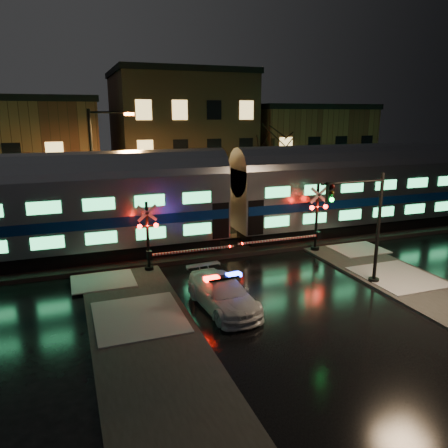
{
  "coord_description": "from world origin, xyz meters",
  "views": [
    {
      "loc": [
        -8.85,
        -19.35,
        8.09
      ],
      "look_at": [
        -0.82,
        2.5,
        2.2
      ],
      "focal_mm": 35.0,
      "sensor_mm": 36.0,
      "label": 1
    }
  ],
  "objects": [
    {
      "name": "ground",
      "position": [
        0.0,
        0.0,
        0.0
      ],
      "size": [
        120.0,
        120.0,
        0.0
      ],
      "primitive_type": "plane",
      "color": "black",
      "rests_on": "ground"
    },
    {
      "name": "sidewalk_right",
      "position": [
        6.5,
        -6.0,
        0.06
      ],
      "size": [
        4.0,
        20.0,
        0.12
      ],
      "primitive_type": "cube",
      "color": "#2D2D2D",
      "rests_on": "ground"
    },
    {
      "name": "crossing_signal_left",
      "position": [
        -4.7,
        2.3,
        1.54
      ],
      "size": [
        5.3,
        0.63,
        3.75
      ],
      "color": "black",
      "rests_on": "ground"
    },
    {
      "name": "ballast",
      "position": [
        0.0,
        5.0,
        0.12
      ],
      "size": [
        90.0,
        4.2,
        0.24
      ],
      "primitive_type": "cube",
      "color": "black",
      "rests_on": "ground"
    },
    {
      "name": "crossing_signal_right",
      "position": [
        4.65,
        2.31,
        1.7
      ],
      "size": [
        5.81,
        0.66,
        4.11
      ],
      "color": "black",
      "rests_on": "ground"
    },
    {
      "name": "building_left",
      "position": [
        -13.0,
        22.0,
        4.5
      ],
      "size": [
        14.0,
        10.0,
        9.0
      ],
      "primitive_type": "cube",
      "color": "brown",
      "rests_on": "ground"
    },
    {
      "name": "police_car",
      "position": [
        -2.95,
        -3.16,
        0.69
      ],
      "size": [
        2.28,
        4.85,
        1.53
      ],
      "rotation": [
        0.0,
        0.0,
        0.08
      ],
      "color": "white",
      "rests_on": "ground"
    },
    {
      "name": "traffic_light",
      "position": [
        4.11,
        -3.1,
        2.91
      ],
      "size": [
        3.54,
        0.67,
        5.47
      ],
      "rotation": [
        0.0,
        0.0,
        0.13
      ],
      "color": "black",
      "rests_on": "ground"
    },
    {
      "name": "sidewalk_left",
      "position": [
        -6.5,
        -6.0,
        0.06
      ],
      "size": [
        4.0,
        20.0,
        0.12
      ],
      "primitive_type": "cube",
      "color": "#2D2D2D",
      "rests_on": "ground"
    },
    {
      "name": "building_mid",
      "position": [
        2.0,
        22.5,
        5.75
      ],
      "size": [
        12.0,
        11.0,
        11.5
      ],
      "primitive_type": "cube",
      "color": "brown",
      "rests_on": "ground"
    },
    {
      "name": "building_right",
      "position": [
        15.0,
        22.0,
        4.25
      ],
      "size": [
        12.0,
        10.0,
        8.5
      ],
      "primitive_type": "cube",
      "color": "brown",
      "rests_on": "ground"
    },
    {
      "name": "train",
      "position": [
        0.44,
        5.0,
        3.38
      ],
      "size": [
        51.0,
        3.12,
        5.92
      ],
      "color": "black",
      "rests_on": "ballast"
    },
    {
      "name": "streetlight",
      "position": [
        -6.86,
        9.0,
        4.84
      ],
      "size": [
        2.81,
        0.29,
        8.39
      ],
      "color": "black",
      "rests_on": "ground"
    }
  ]
}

